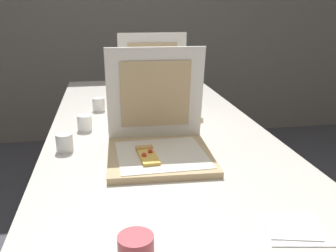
{
  "coord_description": "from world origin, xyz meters",
  "views": [
    {
      "loc": [
        -0.21,
        -0.91,
        1.25
      ],
      "look_at": [
        0.02,
        0.44,
        0.81
      ],
      "focal_mm": 40.1,
      "sensor_mm": 36.0,
      "label": 1
    }
  ],
  "objects_px": {
    "pizza_box_front": "(159,142)",
    "napkin_pile": "(293,227)",
    "table": "(157,138)",
    "cup_white_far": "(99,104)",
    "pizza_box_middle": "(157,101)",
    "cup_white_near_center": "(65,143)",
    "cup_white_mid": "(85,123)"
  },
  "relations": [
    {
      "from": "pizza_box_middle",
      "to": "cup_white_far",
      "type": "xyz_separation_m",
      "value": [
        -0.29,
        0.07,
        -0.02
      ]
    },
    {
      "from": "cup_white_mid",
      "to": "cup_white_far",
      "type": "bearing_deg",
      "value": 79.48
    },
    {
      "from": "pizza_box_front",
      "to": "cup_white_far",
      "type": "xyz_separation_m",
      "value": [
        -0.21,
        0.64,
        -0.02
      ]
    },
    {
      "from": "cup_white_near_center",
      "to": "cup_white_mid",
      "type": "xyz_separation_m",
      "value": [
        0.06,
        0.23,
        0.0
      ]
    },
    {
      "from": "table",
      "to": "cup_white_far",
      "type": "xyz_separation_m",
      "value": [
        -0.25,
        0.33,
        0.08
      ]
    },
    {
      "from": "cup_white_near_center",
      "to": "cup_white_far",
      "type": "distance_m",
      "value": 0.55
    },
    {
      "from": "cup_white_near_center",
      "to": "cup_white_far",
      "type": "xyz_separation_m",
      "value": [
        0.12,
        0.54,
        0.0
      ]
    },
    {
      "from": "pizza_box_middle",
      "to": "cup_white_mid",
      "type": "xyz_separation_m",
      "value": [
        -0.34,
        -0.23,
        -0.02
      ]
    },
    {
      "from": "table",
      "to": "napkin_pile",
      "type": "bearing_deg",
      "value": -75.52
    },
    {
      "from": "pizza_box_front",
      "to": "pizza_box_middle",
      "type": "xyz_separation_m",
      "value": [
        0.08,
        0.57,
        0.0
      ]
    },
    {
      "from": "table",
      "to": "cup_white_near_center",
      "type": "height_order",
      "value": "cup_white_near_center"
    },
    {
      "from": "cup_white_near_center",
      "to": "pizza_box_middle",
      "type": "bearing_deg",
      "value": 48.99
    },
    {
      "from": "pizza_box_front",
      "to": "cup_white_far",
      "type": "distance_m",
      "value": 0.68
    },
    {
      "from": "table",
      "to": "cup_white_far",
      "type": "distance_m",
      "value": 0.42
    },
    {
      "from": "pizza_box_middle",
      "to": "cup_white_mid",
      "type": "relative_size",
      "value": 5.77
    },
    {
      "from": "cup_white_mid",
      "to": "cup_white_far",
      "type": "height_order",
      "value": "same"
    },
    {
      "from": "pizza_box_front",
      "to": "cup_white_mid",
      "type": "relative_size",
      "value": 5.7
    },
    {
      "from": "table",
      "to": "cup_white_near_center",
      "type": "bearing_deg",
      "value": -150.06
    },
    {
      "from": "pizza_box_middle",
      "to": "cup_white_far",
      "type": "height_order",
      "value": "pizza_box_middle"
    },
    {
      "from": "cup_white_far",
      "to": "pizza_box_front",
      "type": "bearing_deg",
      "value": -72.06
    },
    {
      "from": "pizza_box_front",
      "to": "napkin_pile",
      "type": "relative_size",
      "value": 2.21
    },
    {
      "from": "pizza_box_middle",
      "to": "cup_white_mid",
      "type": "distance_m",
      "value": 0.41
    },
    {
      "from": "cup_white_near_center",
      "to": "napkin_pile",
      "type": "height_order",
      "value": "cup_white_near_center"
    },
    {
      "from": "cup_white_near_center",
      "to": "cup_white_mid",
      "type": "height_order",
      "value": "same"
    },
    {
      "from": "pizza_box_middle",
      "to": "cup_white_near_center",
      "type": "relative_size",
      "value": 5.77
    },
    {
      "from": "cup_white_near_center",
      "to": "cup_white_mid",
      "type": "relative_size",
      "value": 1.0
    },
    {
      "from": "pizza_box_middle",
      "to": "cup_white_far",
      "type": "distance_m",
      "value": 0.3
    },
    {
      "from": "table",
      "to": "cup_white_mid",
      "type": "relative_size",
      "value": 34.42
    },
    {
      "from": "napkin_pile",
      "to": "cup_white_far",
      "type": "bearing_deg",
      "value": 111.85
    },
    {
      "from": "pizza_box_front",
      "to": "pizza_box_middle",
      "type": "relative_size",
      "value": 0.99
    },
    {
      "from": "cup_white_mid",
      "to": "pizza_box_front",
      "type": "bearing_deg",
      "value": -51.88
    },
    {
      "from": "table",
      "to": "napkin_pile",
      "type": "height_order",
      "value": "napkin_pile"
    }
  ]
}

